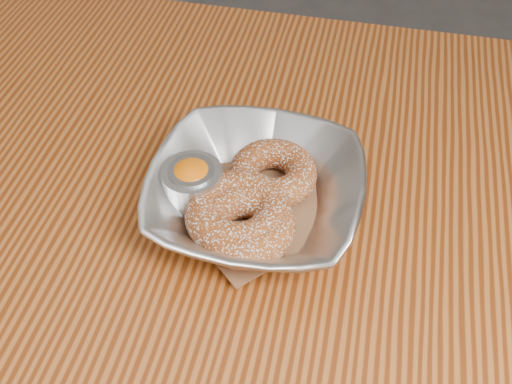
% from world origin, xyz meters
% --- Properties ---
extents(table, '(1.20, 0.80, 0.75)m').
position_xyz_m(table, '(0.00, 0.00, 0.65)').
color(table, brown).
rests_on(table, ground_plane).
extents(serving_bowl, '(0.21, 0.21, 0.05)m').
position_xyz_m(serving_bowl, '(0.04, 0.01, 0.78)').
color(serving_bowl, '#B8BBC0').
rests_on(serving_bowl, table).
extents(parchment, '(0.20, 0.20, 0.00)m').
position_xyz_m(parchment, '(0.04, 0.01, 0.76)').
color(parchment, brown).
rests_on(parchment, table).
extents(donut_back, '(0.11, 0.11, 0.03)m').
position_xyz_m(donut_back, '(0.05, 0.05, 0.78)').
color(donut_back, '#903F16').
rests_on(donut_back, parchment).
extents(donut_front, '(0.12, 0.12, 0.03)m').
position_xyz_m(donut_front, '(0.04, -0.03, 0.78)').
color(donut_front, '#903F16').
rests_on(donut_front, parchment).
extents(donut_extra, '(0.13, 0.13, 0.04)m').
position_xyz_m(donut_extra, '(0.03, -0.02, 0.78)').
color(donut_extra, '#903F16').
rests_on(donut_extra, parchment).
extents(ramekin, '(0.06, 0.06, 0.05)m').
position_xyz_m(ramekin, '(-0.02, 0.01, 0.78)').
color(ramekin, '#B8BBC0').
rests_on(ramekin, table).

